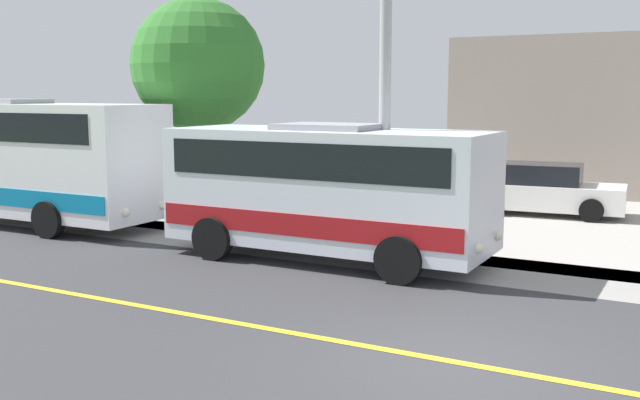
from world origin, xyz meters
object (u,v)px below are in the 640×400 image
Objects in this scene: street_light_pole at (383,65)px; parked_car_near at (542,190)px; tree_curbside at (198,66)px; shuttle_bus_front at (328,185)px.

parked_car_near is (-7.70, 1.64, -3.29)m from street_light_pole.
parked_car_near is at bearing 122.25° from tree_curbside.
street_light_pole is 7.02m from tree_curbside.
shuttle_bus_front is 0.95× the size of street_light_pole.
shuttle_bus_front is 1.14× the size of tree_curbside.
tree_curbside reaches higher than parked_car_near.
street_light_pole reaches higher than shuttle_bus_front.
street_light_pole reaches higher than tree_curbside.
tree_curbside is (-2.54, -6.54, 0.19)m from street_light_pole.
street_light_pole reaches higher than parked_car_near.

